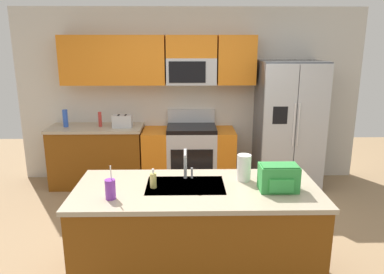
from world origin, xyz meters
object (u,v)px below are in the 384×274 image
object	(u,v)px
backpack	(279,177)
toaster	(122,121)
sink_faucet	(186,162)
drink_cup_purple	(110,189)
bottle_blue	(65,118)
pepper_mill	(100,119)
soap_dispenser	(153,180)
paper_towel_roll	(244,168)
range_oven	(189,156)
refrigerator	(288,125)

from	to	relation	value
backpack	toaster	bearing A→B (deg)	125.64
sink_faucet	drink_cup_purple	size ratio (longest dim) A/B	1.00
bottle_blue	sink_faucet	bearing A→B (deg)	-50.74
pepper_mill	soap_dispenser	xyz separation A→B (m)	(0.97, -2.34, -0.04)
backpack	soap_dispenser	bearing A→B (deg)	175.84
pepper_mill	backpack	distance (m)	3.15
toaster	backpack	world-z (taller)	backpack
soap_dispenser	paper_towel_roll	bearing A→B (deg)	11.06
range_oven	soap_dispenser	distance (m)	2.42
refrigerator	sink_faucet	xyz separation A→B (m)	(-1.50, -2.08, 0.14)
toaster	soap_dispenser	size ratio (longest dim) A/B	1.65
pepper_mill	sink_faucet	size ratio (longest dim) A/B	0.77
toaster	drink_cup_purple	bearing A→B (deg)	-82.84
toaster	drink_cup_purple	world-z (taller)	drink_cup_purple
sink_faucet	paper_towel_roll	xyz separation A→B (m)	(0.52, -0.03, -0.05)
paper_towel_roll	backpack	distance (m)	0.35
drink_cup_purple	backpack	bearing A→B (deg)	6.14
sink_faucet	backpack	world-z (taller)	sink_faucet
pepper_mill	paper_towel_roll	distance (m)	2.81
range_oven	refrigerator	distance (m)	1.53
sink_faucet	paper_towel_roll	world-z (taller)	sink_faucet
range_oven	sink_faucet	bearing A→B (deg)	-91.28
toaster	refrigerator	bearing A→B (deg)	-0.46
bottle_blue	drink_cup_purple	bearing A→B (deg)	-65.80
bottle_blue	paper_towel_roll	bearing A→B (deg)	-43.76
drink_cup_purple	soap_dispenser	bearing A→B (deg)	35.04
range_oven	paper_towel_roll	bearing A→B (deg)	-77.77
bottle_blue	sink_faucet	xyz separation A→B (m)	(1.75, -2.15, 0.04)
pepper_mill	drink_cup_purple	distance (m)	2.64
refrigerator	bottle_blue	bearing A→B (deg)	178.81
pepper_mill	drink_cup_purple	xyz separation A→B (m)	(0.65, -2.56, -0.03)
toaster	bottle_blue	distance (m)	0.84
paper_towel_roll	backpack	size ratio (longest dim) A/B	0.75
refrigerator	paper_towel_roll	world-z (taller)	refrigerator
bottle_blue	drink_cup_purple	size ratio (longest dim) A/B	0.90
soap_dispenser	backpack	world-z (taller)	backpack
sink_faucet	pepper_mill	bearing A→B (deg)	120.23
sink_faucet	drink_cup_purple	distance (m)	0.74
bottle_blue	soap_dispenser	bearing A→B (deg)	-57.77
toaster	backpack	size ratio (longest dim) A/B	0.87
toaster	bottle_blue	size ratio (longest dim) A/B	1.11
soap_dispenser	paper_towel_roll	distance (m)	0.82
backpack	pepper_mill	bearing A→B (deg)	130.04
toaster	sink_faucet	bearing A→B (deg)	-66.35
refrigerator	backpack	distance (m)	2.46
drink_cup_purple	backpack	world-z (taller)	drink_cup_purple
soap_dispenser	backpack	size ratio (longest dim) A/B	0.53
range_oven	paper_towel_roll	xyz separation A→B (m)	(0.47, -2.18, 0.58)
refrigerator	backpack	world-z (taller)	refrigerator
range_oven	bottle_blue	world-z (taller)	bottle_blue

